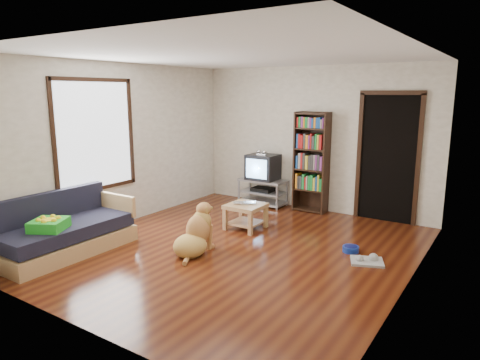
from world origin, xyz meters
The scene contains 18 objects.
ground centered at (0.00, 0.00, 0.00)m, with size 5.00×5.00×0.00m, color #54230E.
ceiling centered at (0.00, 0.00, 2.60)m, with size 5.00×5.00×0.00m, color white.
wall_back centered at (0.00, 2.50, 1.30)m, with size 4.50×4.50×0.00m, color silver.
wall_front centered at (0.00, -2.50, 1.30)m, with size 4.50×4.50×0.00m, color silver.
wall_left centered at (-2.25, 0.00, 1.30)m, with size 5.00×5.00×0.00m, color silver.
wall_right centered at (2.25, 0.00, 1.30)m, with size 5.00×5.00×0.00m, color silver.
green_cushion centered at (-1.75, -1.68, 0.49)m, with size 0.40×0.40×0.13m, color green.
laptop centered at (-0.38, 0.79, 0.41)m, with size 0.36×0.23×0.03m, color silver.
dog_bowl centered at (1.37, 0.74, 0.04)m, with size 0.22×0.22×0.08m, color navy.
grey_rag centered at (1.67, 0.49, 0.01)m, with size 0.40×0.32×0.03m, color #ACACAC.
window centered at (-2.23, -0.50, 1.50)m, with size 0.03×1.46×1.70m.
doorway centered at (1.35, 2.48, 1.12)m, with size 1.03×0.05×2.19m.
tv_stand centered at (-0.90, 2.25, 0.27)m, with size 0.90×0.45×0.50m.
crt_tv centered at (-0.90, 2.27, 0.74)m, with size 0.55×0.52×0.58m.
bookshelf centered at (0.05, 2.34, 1.00)m, with size 0.60×0.30×1.80m.
sofa centered at (-1.87, -1.38, 0.26)m, with size 0.80×1.80×0.80m.
coffee_table centered at (-0.38, 0.82, 0.28)m, with size 0.55×0.55×0.40m.
dog centered at (-0.38, -0.44, 0.25)m, with size 0.44×0.84×0.69m.
Camera 1 is at (3.13, -4.70, 2.14)m, focal length 32.00 mm.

